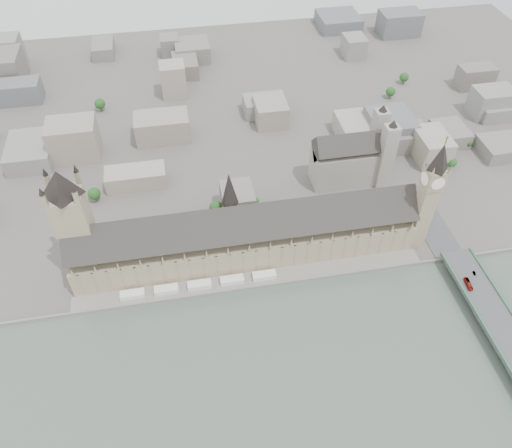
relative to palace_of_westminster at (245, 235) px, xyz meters
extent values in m
plane|color=#595651|center=(0.00, -19.70, -22.71)|extent=(900.00, 900.00, 0.00)
cube|color=gray|center=(0.00, -34.70, -21.21)|extent=(600.00, 1.50, 3.00)
cube|color=gray|center=(0.00, -27.20, -21.71)|extent=(270.00, 15.00, 2.00)
cube|color=white|center=(-90.00, -26.70, -18.71)|extent=(18.00, 7.00, 4.00)
cube|color=white|center=(-65.00, -26.70, -18.71)|extent=(18.00, 7.00, 4.00)
cube|color=white|center=(-40.00, -26.70, -18.71)|extent=(18.00, 7.00, 4.00)
cube|color=white|center=(-15.00, -26.70, -18.71)|extent=(18.00, 7.00, 4.00)
cube|color=white|center=(10.00, -26.70, -18.71)|extent=(18.00, 7.00, 4.00)
cube|color=gray|center=(0.00, 0.30, -10.21)|extent=(265.00, 40.00, 25.00)
cube|color=#2F2C2A|center=(0.00, 0.30, 12.37)|extent=(265.00, 40.73, 40.73)
cube|color=gray|center=(138.00, -11.70, 8.29)|extent=(12.00, 12.00, 62.00)
cube|color=gray|center=(138.00, -11.70, 47.29)|extent=(14.00, 14.00, 16.00)
cylinder|color=white|center=(145.20, -11.70, 47.29)|extent=(0.60, 10.00, 10.00)
cylinder|color=white|center=(130.80, -11.70, 47.29)|extent=(0.60, 10.00, 10.00)
cylinder|color=white|center=(138.00, -4.50, 47.29)|extent=(10.00, 0.60, 10.00)
cylinder|color=white|center=(138.00, -18.90, 47.29)|extent=(10.00, 0.60, 10.00)
cone|color=black|center=(138.00, -11.70, 66.29)|extent=(17.00, 17.00, 22.00)
cylinder|color=gold|center=(138.00, -11.70, 80.29)|extent=(1.00, 1.00, 6.00)
sphere|color=gold|center=(138.00, -11.70, 83.79)|extent=(2.00, 2.00, 2.00)
cone|color=gray|center=(144.50, -5.20, 59.29)|extent=(2.40, 2.40, 8.00)
cone|color=gray|center=(131.50, -5.20, 59.29)|extent=(2.40, 2.40, 8.00)
cone|color=gray|center=(144.50, -18.20, 59.29)|extent=(2.40, 2.40, 8.00)
cone|color=gray|center=(131.50, -18.20, 59.29)|extent=(2.40, 2.40, 8.00)
cube|color=gray|center=(-122.00, 6.30, 17.29)|extent=(23.00, 23.00, 80.00)
cone|color=black|center=(-122.00, 6.30, 67.29)|extent=(30.00, 30.00, 20.00)
cylinder|color=gray|center=(-10.00, 6.30, 20.29)|extent=(12.00, 12.00, 20.00)
cone|color=black|center=(-10.00, 6.30, 44.29)|extent=(13.00, 13.00, 28.00)
cube|color=#474749|center=(162.00, -107.20, -17.58)|extent=(25.00, 325.00, 10.25)
cube|color=gray|center=(105.00, 75.30, -5.71)|extent=(60.00, 28.00, 34.00)
cube|color=#2F2C2A|center=(105.00, 75.30, 16.29)|extent=(60.00, 28.28, 28.28)
cube|color=gray|center=(137.00, 87.30, 9.29)|extent=(12.00, 12.00, 64.00)
cube|color=gray|center=(137.00, 63.30, 9.29)|extent=(12.00, 12.00, 64.00)
imported|color=maroon|center=(155.37, -67.83, -10.84)|extent=(3.94, 11.81, 3.23)
imported|color=gray|center=(165.21, -58.59, -11.81)|extent=(1.96, 4.09, 1.29)
imported|color=gray|center=(166.70, 40.30, -11.74)|extent=(2.41, 5.09, 1.43)
camera|label=1|loc=(-39.45, -261.93, 282.22)|focal=35.00mm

